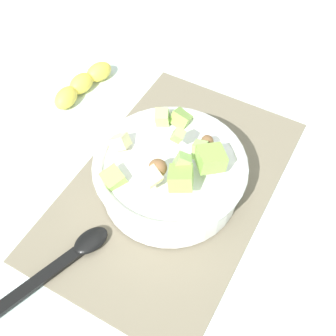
# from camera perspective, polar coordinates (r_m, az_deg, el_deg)

# --- Properties ---
(ground_plane) EXTENTS (2.40, 2.40, 0.00)m
(ground_plane) POSITION_cam_1_polar(r_m,az_deg,el_deg) (0.72, 0.55, -2.45)
(ground_plane) COLOR silver
(placemat) EXTENTS (0.48, 0.30, 0.01)m
(placemat) POSITION_cam_1_polar(r_m,az_deg,el_deg) (0.72, 0.55, -2.32)
(placemat) COLOR #756B56
(placemat) RESTS_ON ground_plane
(salad_bowl) EXTENTS (0.24, 0.24, 0.12)m
(salad_bowl) POSITION_cam_1_polar(r_m,az_deg,el_deg) (0.68, 0.03, -0.47)
(salad_bowl) COLOR white
(salad_bowl) RESTS_ON placemat
(serving_spoon) EXTENTS (0.21, 0.10, 0.01)m
(serving_spoon) POSITION_cam_1_polar(r_m,az_deg,el_deg) (0.66, -13.30, -11.63)
(serving_spoon) COLOR black
(serving_spoon) RESTS_ON placemat
(banana_whole) EXTENTS (0.15, 0.06, 0.04)m
(banana_whole) POSITION_cam_1_polar(r_m,az_deg,el_deg) (0.88, -11.21, 10.78)
(banana_whole) COLOR yellow
(banana_whole) RESTS_ON ground_plane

